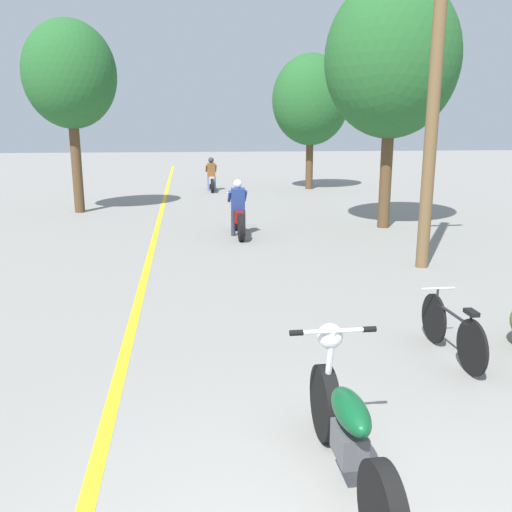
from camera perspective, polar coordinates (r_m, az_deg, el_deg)
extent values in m
cube|color=yellow|center=(15.78, -10.27, 3.31)|extent=(0.14, 48.00, 0.01)
cylinder|color=brown|center=(10.98, 18.35, 17.47)|extent=(0.24, 0.24, 7.22)
cylinder|color=#513A23|center=(15.28, 13.54, 9.10)|extent=(0.32, 0.32, 3.32)
ellipsoid|color=#235B28|center=(15.34, 14.14, 19.49)|extent=(3.53, 3.17, 4.06)
cylinder|color=#513A23|center=(24.64, 5.65, 10.29)|extent=(0.32, 0.32, 2.80)
ellipsoid|color=#235B28|center=(24.64, 5.79, 16.04)|extent=(3.38, 3.04, 3.89)
cylinder|color=#513A23|center=(18.52, -18.40, 9.60)|extent=(0.32, 0.32, 3.40)
ellipsoid|color=#235B28|center=(18.56, -19.02, 17.63)|extent=(2.86, 2.57, 3.29)
cylinder|color=black|center=(5.00, 7.27, -15.06)|extent=(0.12, 0.67, 0.67)
ellipsoid|color=#0C4723|center=(4.24, 9.93, -15.75)|extent=(0.24, 0.65, 0.22)
cube|color=#4C4C51|center=(4.38, 9.78, -18.83)|extent=(0.20, 0.36, 0.24)
cylinder|color=silver|center=(4.75, 7.68, -11.62)|extent=(0.06, 0.23, 0.76)
cylinder|color=silver|center=(4.53, 8.13, -7.82)|extent=(0.62, 0.04, 0.04)
cylinder|color=black|center=(4.46, 4.27, -8.07)|extent=(0.11, 0.05, 0.05)
cylinder|color=black|center=(4.62, 11.85, -7.55)|extent=(0.11, 0.05, 0.05)
sphere|color=silver|center=(4.64, 7.80, -8.35)|extent=(0.22, 0.22, 0.22)
cylinder|color=black|center=(14.62, -2.19, 4.05)|extent=(0.12, 0.67, 0.67)
cylinder|color=black|center=(13.15, -1.58, 3.00)|extent=(0.12, 0.67, 0.67)
cube|color=maroon|center=(13.86, -1.90, 4.28)|extent=(0.20, 0.96, 0.28)
cylinder|color=silver|center=(14.43, -2.18, 6.67)|extent=(0.50, 0.03, 0.03)
cylinder|color=#282D3D|center=(13.83, -2.42, 3.47)|extent=(0.11, 0.11, 0.65)
cylinder|color=#282D3D|center=(13.85, -1.34, 3.50)|extent=(0.11, 0.11, 0.65)
cube|color=navy|center=(13.78, -1.91, 5.99)|extent=(0.34, 0.28, 0.58)
cylinder|color=navy|center=(13.91, -2.80, 6.29)|extent=(0.08, 0.46, 0.35)
cylinder|color=navy|center=(13.95, -1.15, 6.32)|extent=(0.08, 0.46, 0.35)
sphere|color=white|center=(13.77, -1.94, 7.61)|extent=(0.22, 0.22, 0.22)
cylinder|color=black|center=(24.67, -4.79, 7.74)|extent=(0.12, 0.59, 0.59)
cylinder|color=black|center=(23.22, -4.61, 7.39)|extent=(0.12, 0.59, 0.59)
cube|color=silver|center=(23.93, -4.71, 8.00)|extent=(0.20, 0.94, 0.28)
cylinder|color=silver|center=(24.52, -4.81, 9.22)|extent=(0.50, 0.03, 0.03)
cylinder|color=slate|center=(23.89, -5.01, 7.58)|extent=(0.11, 0.11, 0.62)
cylinder|color=slate|center=(23.90, -4.39, 7.60)|extent=(0.11, 0.11, 0.62)
cube|color=brown|center=(23.87, -4.73, 9.03)|extent=(0.34, 0.28, 0.61)
cylinder|color=brown|center=(24.02, -5.24, 9.18)|extent=(0.08, 0.48, 0.37)
cylinder|color=brown|center=(24.04, -4.27, 9.21)|extent=(0.08, 0.48, 0.37)
sphere|color=#2D333D|center=(23.89, -4.76, 10.02)|extent=(0.24, 0.24, 0.24)
cylinder|color=black|center=(7.35, 18.20, -6.25)|extent=(0.04, 0.64, 0.64)
cylinder|color=black|center=(6.57, 21.79, -8.93)|extent=(0.04, 0.64, 0.64)
cylinder|color=black|center=(6.88, 20.03, -5.78)|extent=(0.04, 0.76, 0.04)
cylinder|color=black|center=(6.56, 21.59, -7.13)|extent=(0.03, 0.03, 0.38)
cube|color=black|center=(6.50, 21.74, -5.55)|extent=(0.10, 0.20, 0.05)
cylinder|color=black|center=(7.25, 18.49, -4.83)|extent=(0.03, 0.03, 0.41)
cylinder|color=silver|center=(7.19, 18.61, -3.26)|extent=(0.44, 0.03, 0.03)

